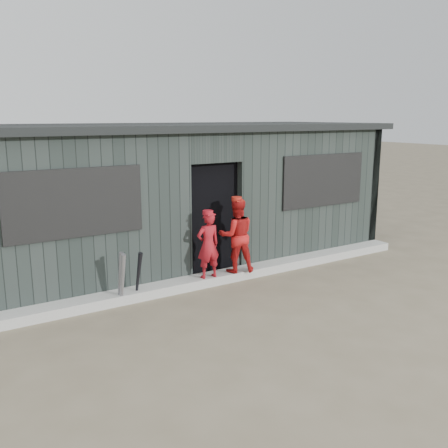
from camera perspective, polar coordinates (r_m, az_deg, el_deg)
ground at (r=7.24m, az=7.81°, el=-10.35°), size 80.00×80.00×0.00m
curb at (r=8.58m, az=-0.07°, el=-6.02°), size 8.00×0.36×0.15m
bat_left at (r=7.49m, az=-11.51°, el=-6.28°), size 0.09×0.28×0.83m
bat_mid at (r=7.58m, az=-11.80°, el=-6.09°), size 0.10×0.22×0.83m
bat_right at (r=7.71m, az=-9.78°, el=-5.91°), size 0.13×0.23×0.77m
player_red_left at (r=8.16m, az=-1.83°, el=-2.42°), size 0.41×0.28×1.10m
player_red_right at (r=8.46m, az=1.43°, el=-1.30°), size 0.74×0.66×1.27m
player_grey_back at (r=9.08m, az=2.04°, el=-1.35°), size 0.62×0.40×1.26m
dugout at (r=9.73m, az=-5.41°, el=3.45°), size 8.30×3.30×2.62m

